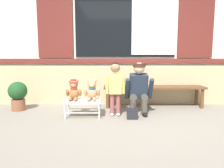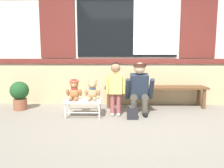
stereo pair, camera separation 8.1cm
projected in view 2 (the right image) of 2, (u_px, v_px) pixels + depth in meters
The scene contains 11 objects.
ground_plane at pixel (132, 122), 3.33m from camera, with size 60.00×60.00×0.00m, color gray.
brick_low_wall at pixel (128, 85), 4.69m from camera, with size 7.99×0.25×0.85m, color tan.
shop_facade at pixel (127, 32), 5.04m from camera, with size 8.16×0.26×3.30m.
wooden_bench_long at pixel (155, 89), 4.32m from camera, with size 2.10×0.40×0.44m.
small_display_bench at pixel (83, 102), 3.63m from camera, with size 0.64×0.36×0.30m.
teddy_bear_with_hat at pixel (74, 90), 3.61m from camera, with size 0.28×0.27×0.36m.
teddy_bear_plain at pixel (92, 91), 3.60m from camera, with size 0.28×0.26×0.36m.
child_standing at pixel (116, 83), 3.65m from camera, with size 0.35×0.18×0.96m.
adult_crouching at pixel (140, 88), 3.76m from camera, with size 0.50×0.49×0.95m.
handbag_on_ground at pixel (132, 114), 3.49m from camera, with size 0.18×0.11×0.27m.
potted_plant at pixel (20, 94), 4.09m from camera, with size 0.36×0.36×0.57m.
Camera 2 is at (-0.24, -3.23, 1.04)m, focal length 33.04 mm.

